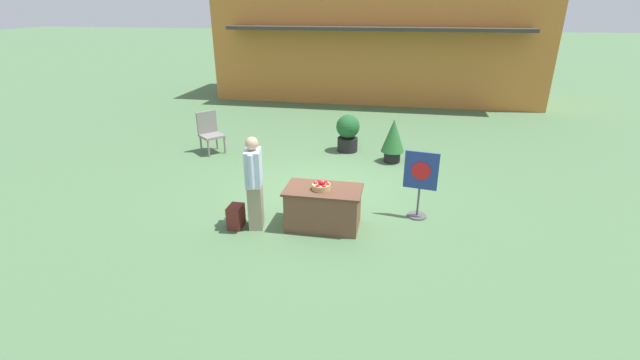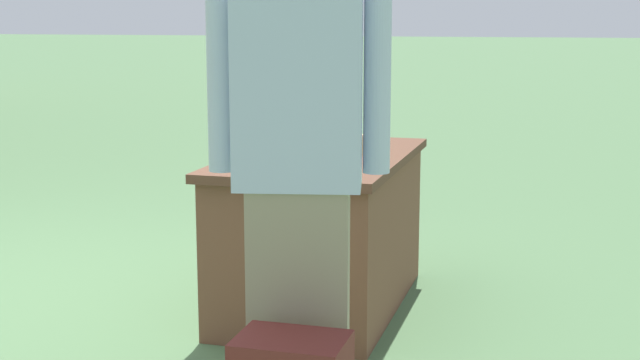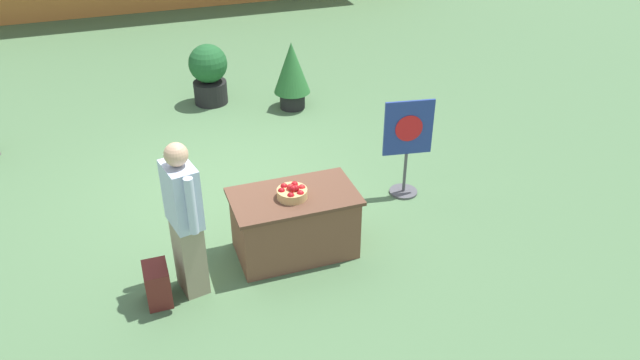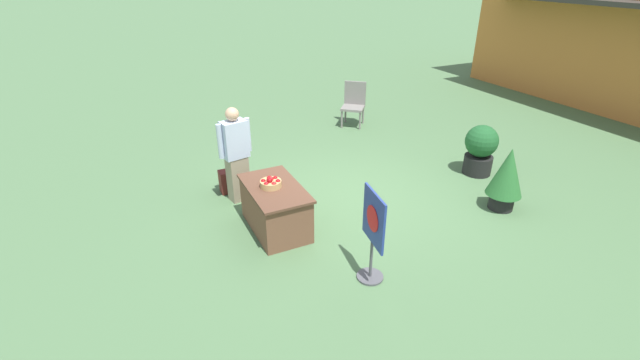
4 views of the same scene
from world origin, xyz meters
The scene contains 9 objects.
ground_plane centered at (0.00, 0.00, 0.00)m, with size 120.00×120.00×0.00m, color #4C7047.
display_table centered at (0.33, -1.46, 0.37)m, with size 1.36×0.79×0.74m.
apple_basket centered at (0.30, -1.50, 0.81)m, with size 0.32×0.32×0.16m.
person_visitor centered at (-0.85, -1.71, 0.87)m, with size 0.34×0.60×1.69m.
backpack centered at (-1.21, -1.80, 0.21)m, with size 0.24×0.34×0.42m.
poster_board centered at (2.02, -0.76, 0.71)m, with size 0.61×0.36×1.29m.
patio_chair centered at (-3.44, 2.11, 0.60)m, with size 0.78×0.78×1.10m.
potted_plant_far_right centered at (1.43, 2.24, 0.62)m, with size 0.59×0.59×1.11m.
potted_plant_near_right centered at (0.20, 2.88, 0.53)m, with size 0.63×0.63×1.00m.
Camera 4 is at (5.80, -3.34, 3.78)m, focal length 24.00 mm.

